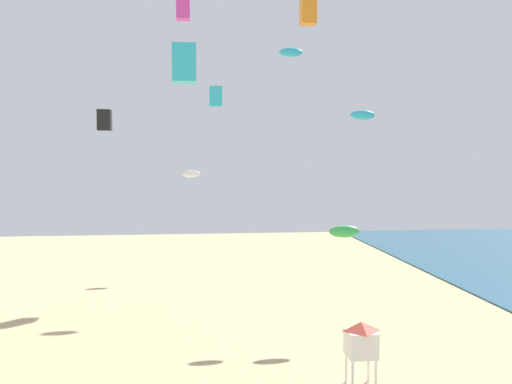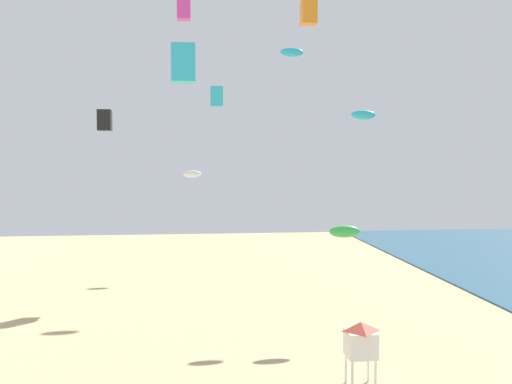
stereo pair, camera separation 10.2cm
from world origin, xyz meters
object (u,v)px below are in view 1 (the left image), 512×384
kite_cyan_box (184,63)px  kite_magenta_box (183,9)px  kite_cyan_box_2 (216,96)px  kite_cyan_parafoil (363,115)px  kite_cyan_parafoil_2 (291,52)px  lifeguard_stand (361,340)px  kite_orange_box (308,12)px  kite_white_parafoil (191,174)px  kite_green_parafoil (344,231)px  kite_black_box_2 (104,120)px

kite_cyan_box → kite_magenta_box: size_ratio=0.93×
kite_cyan_box → kite_cyan_box_2: 22.87m
kite_cyan_parafoil → kite_cyan_parafoil_2: 11.07m
lifeguard_stand → kite_orange_box: 18.98m
lifeguard_stand → kite_orange_box: kite_orange_box is taller
kite_cyan_parafoil → kite_white_parafoil: bearing=130.5°
kite_orange_box → kite_white_parafoil: size_ratio=0.94×
kite_cyan_parafoil → kite_white_parafoil: 16.21m
lifeguard_stand → kite_magenta_box: 23.37m
kite_white_parafoil → kite_cyan_box_2: bearing=-61.0°
kite_cyan_box → kite_green_parafoil: (7.94, 8.94, -6.81)m
kite_cyan_parafoil_2 → kite_black_box_2: (-11.23, -16.89, -6.35)m
kite_magenta_box → kite_black_box_2: (-3.30, -10.60, -7.67)m
lifeguard_stand → kite_cyan_parafoil_2: size_ratio=1.45×
kite_green_parafoil → kite_magenta_box: (-8.19, 8.09, 13.05)m
kite_cyan_parafoil_2 → kite_white_parafoil: bearing=160.2°
kite_cyan_parafoil_2 → kite_cyan_parafoil: bearing=-73.6°
kite_cyan_box → lifeguard_stand: bearing=15.3°
kite_cyan_box_2 → kite_black_box_2: 17.47m
kite_cyan_box_2 → kite_cyan_parafoil_2: size_ratio=0.81×
kite_cyan_box → kite_magenta_box: (-0.25, 17.03, 6.24)m
kite_cyan_box → kite_cyan_box_2: (2.00, 22.74, 1.48)m
kite_orange_box → kite_green_parafoil: kite_orange_box is taller
kite_cyan_parafoil → kite_magenta_box: bearing=164.4°
kite_green_parafoil → kite_cyan_box_2: bearing=113.3°
kite_green_parafoil → kite_cyan_parafoil_2: size_ratio=0.90×
kite_magenta_box → kite_black_box_2: 13.49m
kite_cyan_box_2 → kite_green_parafoil: kite_cyan_box_2 is taller
kite_cyan_box_2 → kite_cyan_parafoil: kite_cyan_box_2 is taller
lifeguard_stand → kite_cyan_box_2: 24.36m
kite_cyan_box → kite_orange_box: 15.62m
kite_cyan_box → kite_black_box_2: 7.49m
kite_cyan_box → kite_white_parafoil: size_ratio=0.86×
kite_green_parafoil → kite_black_box_2: size_ratio=1.75×
kite_cyan_parafoil → kite_cyan_parafoil_2: kite_cyan_parafoil_2 is taller
kite_cyan_box → kite_green_parafoil: kite_cyan_box is taller
kite_cyan_box_2 → kite_orange_box: size_ratio=1.05×
kite_cyan_box_2 → kite_white_parafoil: 6.88m
kite_cyan_box_2 → kite_cyan_parafoil_2: kite_cyan_parafoil_2 is taller
lifeguard_stand → kite_cyan_box_2: bearing=97.7°
kite_orange_box → kite_white_parafoil: 17.40m
kite_cyan_box_2 → kite_orange_box: 11.46m
kite_orange_box → kite_cyan_parafoil: size_ratio=0.91×
kite_cyan_parafoil_2 → kite_white_parafoil: size_ratio=1.23×
lifeguard_stand → kite_black_box_2: size_ratio=2.80×
kite_cyan_box → kite_cyan_parafoil: 17.50m
kite_green_parafoil → kite_cyan_parafoil: (2.48, 5.11, 6.34)m
kite_cyan_parafoil_2 → kite_magenta_box: size_ratio=1.33×
kite_cyan_parafoil → kite_white_parafoil: kite_cyan_parafoil is taller
kite_green_parafoil → kite_cyan_parafoil: kite_cyan_parafoil is taller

